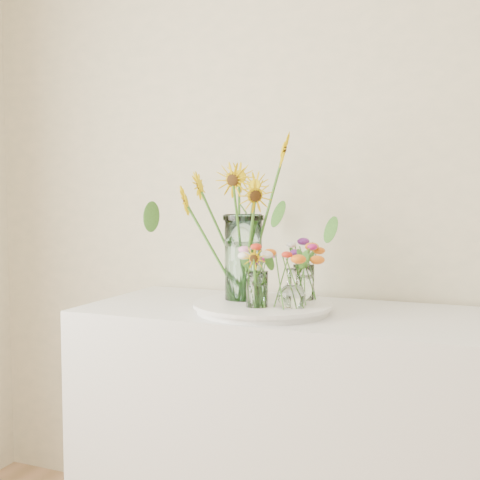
% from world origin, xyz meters
% --- Properties ---
extents(counter, '(1.40, 0.60, 0.90)m').
position_xyz_m(counter, '(-0.51, 1.93, 0.45)').
color(counter, white).
rests_on(counter, ground_plane).
extents(tray, '(0.42, 0.42, 0.02)m').
position_xyz_m(tray, '(-0.59, 1.86, 0.91)').
color(tray, white).
rests_on(tray, counter).
extents(mason_jar, '(0.15, 0.15, 0.29)m').
position_xyz_m(mason_jar, '(-0.67, 1.90, 1.07)').
color(mason_jar, '#C7F8ED').
rests_on(mason_jar, tray).
extents(sunflower_bouquet, '(0.82, 0.82, 0.56)m').
position_xyz_m(sunflower_bouquet, '(-0.67, 1.90, 1.21)').
color(sunflower_bouquet, '#DBB504').
rests_on(sunflower_bouquet, tray).
extents(small_vase_a, '(0.09, 0.09, 0.12)m').
position_xyz_m(small_vase_a, '(-0.58, 1.79, 0.98)').
color(small_vase_a, white).
rests_on(small_vase_a, tray).
extents(wildflower_posy_a, '(0.19, 0.19, 0.21)m').
position_xyz_m(wildflower_posy_a, '(-0.58, 1.79, 1.03)').
color(wildflower_posy_a, orange).
rests_on(wildflower_posy_a, tray).
extents(small_vase_b, '(0.09, 0.09, 0.13)m').
position_xyz_m(small_vase_b, '(-0.48, 1.82, 0.99)').
color(small_vase_b, white).
rests_on(small_vase_b, tray).
extents(wildflower_posy_b, '(0.23, 0.23, 0.22)m').
position_xyz_m(wildflower_posy_b, '(-0.48, 1.82, 1.03)').
color(wildflower_posy_b, orange).
rests_on(wildflower_posy_b, tray).
extents(small_vase_c, '(0.09, 0.09, 0.12)m').
position_xyz_m(small_vase_c, '(-0.49, 1.97, 0.99)').
color(small_vase_c, white).
rests_on(small_vase_c, tray).
extents(wildflower_posy_c, '(0.20, 0.20, 0.21)m').
position_xyz_m(wildflower_posy_c, '(-0.49, 1.97, 1.03)').
color(wildflower_posy_c, orange).
rests_on(wildflower_posy_c, tray).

